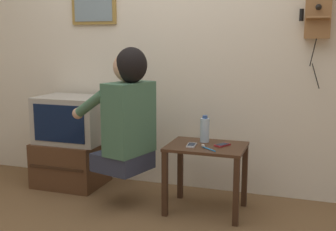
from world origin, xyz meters
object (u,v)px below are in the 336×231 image
at_px(framed_picture, 94,2).
at_px(water_bottle, 205,130).
at_px(television, 72,119).
at_px(wall_phone_antique, 318,11).
at_px(cell_phone_held, 192,145).
at_px(cell_phone_spare, 222,145).
at_px(toothbrush, 207,148).
at_px(person, 127,112).

height_order(framed_picture, water_bottle, framed_picture).
xyz_separation_m(television, wall_phone_antique, (2.00, 0.22, 0.90)).
bearing_deg(framed_picture, television, -111.05).
xyz_separation_m(cell_phone_held, cell_phone_spare, (0.22, 0.08, 0.00)).
bearing_deg(wall_phone_antique, cell_phone_held, -150.22).
relative_size(television, wall_phone_antique, 0.72).
xyz_separation_m(wall_phone_antique, cell_phone_held, (-0.83, -0.48, -0.98)).
bearing_deg(framed_picture, toothbrush, -25.69).
height_order(wall_phone_antique, toothbrush, wall_phone_antique).
xyz_separation_m(television, framed_picture, (0.10, 0.26, 1.02)).
height_order(framed_picture, toothbrush, framed_picture).
distance_m(wall_phone_antique, framed_picture, 1.90).
relative_size(cell_phone_held, toothbrush, 1.01).
distance_m(person, toothbrush, 0.67).
relative_size(person, television, 1.61).
bearing_deg(television, person, -24.79).
bearing_deg(person, toothbrush, -74.12).
bearing_deg(cell_phone_held, wall_phone_antique, 24.43).
relative_size(television, water_bottle, 2.86).
xyz_separation_m(person, television, (-0.67, 0.31, -0.15)).
xyz_separation_m(cell_phone_held, water_bottle, (0.06, 0.15, 0.09)).
bearing_deg(water_bottle, cell_phone_held, -112.13).
distance_m(television, cell_phone_held, 1.20).
xyz_separation_m(person, cell_phone_held, (0.50, 0.05, -0.23)).
relative_size(wall_phone_antique, water_bottle, 3.95).
height_order(wall_phone_antique, cell_phone_spare, wall_phone_antique).
bearing_deg(cell_phone_held, water_bottle, 62.51).
height_order(television, cell_phone_held, television).
height_order(person, cell_phone_spare, person).
bearing_deg(cell_phone_held, television, 162.31).
relative_size(framed_picture, cell_phone_spare, 3.16).
relative_size(cell_phone_spare, water_bottle, 0.67).
bearing_deg(water_bottle, toothbrush, -70.83).
xyz_separation_m(person, cell_phone_spare, (0.71, 0.13, -0.23)).
bearing_deg(television, wall_phone_antique, 6.31).
relative_size(television, toothbrush, 4.62).
relative_size(framed_picture, water_bottle, 2.11).
relative_size(cell_phone_held, cell_phone_spare, 0.94).
height_order(cell_phone_spare, water_bottle, water_bottle).
bearing_deg(cell_phone_held, framed_picture, 148.61).
bearing_deg(cell_phone_spare, person, -139.55).
distance_m(television, toothbrush, 1.34).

